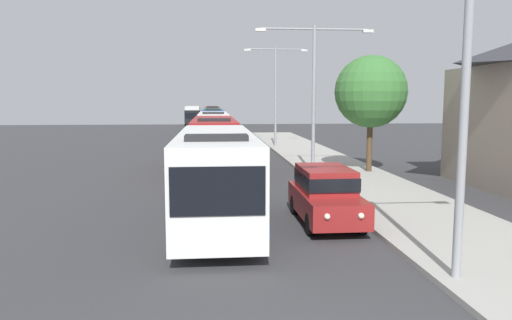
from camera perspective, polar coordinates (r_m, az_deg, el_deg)
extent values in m
cube|color=silver|center=(17.07, -4.67, -1.38)|extent=(2.50, 10.54, 2.70)
cube|color=black|center=(17.08, -0.41, -0.17)|extent=(0.04, 9.70, 1.00)
cube|color=black|center=(17.06, -8.95, -0.26)|extent=(0.04, 9.70, 1.00)
cube|color=black|center=(11.80, -4.46, -3.65)|extent=(2.30, 0.04, 1.20)
cube|color=navy|center=(17.26, -0.38, -3.96)|extent=(0.03, 10.01, 0.36)
cube|color=black|center=(13.77, -4.61, 2.61)|extent=(1.75, 0.90, 0.16)
cylinder|color=black|center=(14.16, 0.00, -8.05)|extent=(0.28, 1.00, 1.00)
cylinder|color=black|center=(14.14, -9.01, -8.16)|extent=(0.28, 1.00, 1.00)
cylinder|color=black|center=(20.16, -1.57, -3.53)|extent=(0.28, 1.00, 1.00)
cylinder|color=black|center=(20.15, -7.84, -3.60)|extent=(0.28, 1.00, 1.00)
cube|color=maroon|center=(30.06, -4.88, 2.22)|extent=(2.50, 11.76, 2.70)
cube|color=black|center=(30.07, -2.47, 2.90)|extent=(0.04, 10.82, 1.00)
cube|color=black|center=(30.06, -7.31, 2.85)|extent=(0.04, 10.82, 1.00)
cube|color=black|center=(24.16, -4.82, 1.78)|extent=(2.30, 0.04, 1.20)
cube|color=orange|center=(30.17, -2.44, 0.73)|extent=(0.03, 11.18, 0.36)
cube|color=black|center=(26.45, -4.88, 4.68)|extent=(1.75, 0.90, 0.16)
cylinder|color=black|center=(26.60, -2.45, -0.98)|extent=(0.28, 1.00, 1.00)
cylinder|color=black|center=(26.59, -7.19, -1.03)|extent=(0.28, 1.00, 1.00)
cylinder|color=black|center=(33.42, -3.00, 0.64)|extent=(0.28, 1.00, 1.00)
cylinder|color=black|center=(33.41, -6.78, 0.60)|extent=(0.28, 1.00, 1.00)
cube|color=silver|center=(44.16, -4.97, 3.72)|extent=(2.50, 12.11, 2.70)
cube|color=black|center=(44.16, -3.33, 4.19)|extent=(0.04, 11.14, 1.00)
cube|color=black|center=(44.15, -6.63, 4.15)|extent=(0.04, 11.14, 1.00)
cube|color=black|center=(38.07, -4.95, 3.66)|extent=(2.30, 0.04, 1.20)
cube|color=orange|center=(44.23, -3.30, 2.70)|extent=(0.03, 11.50, 0.36)
cube|color=black|center=(40.47, -4.98, 5.45)|extent=(1.75, 0.90, 0.16)
cylinder|color=black|center=(40.52, -3.38, 1.74)|extent=(0.28, 1.00, 1.00)
cylinder|color=black|center=(40.51, -6.49, 1.71)|extent=(0.28, 1.00, 1.00)
cylinder|color=black|center=(47.57, -3.65, 2.51)|extent=(0.28, 1.00, 1.00)
cylinder|color=black|center=(47.57, -6.30, 2.48)|extent=(0.28, 1.00, 1.00)
cube|color=#284C8C|center=(57.87, -5.02, 4.48)|extent=(2.50, 10.99, 2.70)
cube|color=black|center=(57.87, -3.76, 4.83)|extent=(0.04, 10.11, 1.00)
cube|color=black|center=(57.87, -6.28, 4.81)|extent=(0.04, 10.11, 1.00)
cube|color=black|center=(52.35, -5.01, 4.55)|extent=(2.30, 0.04, 1.20)
cube|color=navy|center=(57.93, -3.74, 3.70)|extent=(0.03, 10.44, 0.36)
cube|color=black|center=(54.53, -5.03, 5.83)|extent=(1.75, 0.90, 0.16)
cylinder|color=black|center=(54.55, -3.84, 3.08)|extent=(0.28, 1.00, 1.00)
cylinder|color=black|center=(54.54, -6.15, 3.05)|extent=(0.28, 1.00, 1.00)
cylinder|color=black|center=(60.96, -3.98, 3.48)|extent=(0.28, 1.00, 1.00)
cylinder|color=black|center=(60.96, -6.05, 3.46)|extent=(0.28, 1.00, 1.00)
cube|color=#33724C|center=(71.08, -5.05, 4.93)|extent=(2.50, 11.44, 2.70)
cube|color=black|center=(71.08, -4.02, 5.22)|extent=(0.04, 10.53, 1.00)
cube|color=black|center=(71.08, -6.08, 5.20)|extent=(0.04, 10.53, 1.00)
cube|color=black|center=(65.33, -5.04, 5.02)|extent=(2.30, 0.04, 1.20)
cube|color=navy|center=(71.13, -4.01, 4.30)|extent=(0.03, 10.87, 0.36)
cube|color=black|center=(67.61, -5.05, 6.04)|extent=(1.75, 0.90, 0.16)
cylinder|color=black|center=(67.60, -4.09, 3.82)|extent=(0.28, 1.00, 1.00)
cylinder|color=black|center=(67.60, -5.96, 3.80)|extent=(0.28, 1.00, 1.00)
cylinder|color=black|center=(74.29, -4.19, 4.10)|extent=(0.28, 1.00, 1.00)
cylinder|color=black|center=(74.28, -5.89, 4.08)|extent=(0.28, 1.00, 1.00)
cube|color=maroon|center=(84.34, -5.07, 5.24)|extent=(2.50, 11.11, 2.70)
cube|color=black|center=(84.34, -4.20, 5.49)|extent=(0.04, 10.22, 1.00)
cube|color=black|center=(84.34, -5.93, 5.47)|extent=(0.04, 10.22, 1.00)
cube|color=black|center=(78.76, -5.06, 5.34)|extent=(2.30, 0.04, 1.20)
cube|color=gold|center=(84.38, -4.19, 4.71)|extent=(0.03, 10.55, 0.36)
cube|color=black|center=(80.98, -5.07, 6.18)|extent=(1.75, 0.90, 0.16)
cylinder|color=black|center=(80.95, -4.27, 4.33)|extent=(0.28, 1.00, 1.00)
cylinder|color=black|center=(80.95, -5.83, 4.31)|extent=(0.28, 1.00, 1.00)
cylinder|color=black|center=(87.44, -4.34, 4.52)|extent=(0.28, 1.00, 1.00)
cylinder|color=black|center=(87.44, -5.78, 4.51)|extent=(0.28, 1.00, 1.00)
cube|color=maroon|center=(16.91, 8.08, -4.95)|extent=(1.84, 4.66, 0.80)
cube|color=maroon|center=(16.90, 8.01, -2.20)|extent=(1.62, 2.70, 0.80)
cube|color=black|center=(16.90, 8.01, -2.20)|extent=(1.66, 2.79, 0.44)
sphere|color=#F9EFCC|center=(14.54, 8.25, -6.51)|extent=(0.18, 0.18, 0.18)
sphere|color=#F9EFCC|center=(14.80, 12.09, -6.35)|extent=(0.18, 0.18, 0.18)
cylinder|color=black|center=(15.44, 6.30, -7.41)|extent=(0.22, 0.70, 0.70)
cylinder|color=black|center=(15.84, 12.17, -7.15)|extent=(0.22, 0.70, 0.70)
cylinder|color=black|center=(18.20, 4.50, -5.18)|extent=(0.22, 0.70, 0.70)
cylinder|color=black|center=(18.54, 9.52, -5.03)|extent=(0.22, 0.70, 0.70)
cube|color=black|center=(79.90, -7.43, 4.94)|extent=(2.30, 1.80, 2.20)
cube|color=silver|center=(83.76, -7.33, 5.27)|extent=(2.35, 5.96, 2.70)
cube|color=black|center=(78.97, -7.46, 5.13)|extent=(2.07, 0.04, 0.90)
cylinder|color=black|center=(79.98, -8.16, 4.21)|extent=(0.26, 0.90, 0.90)
cylinder|color=black|center=(79.90, -6.68, 4.23)|extent=(0.26, 0.90, 0.90)
cylinder|color=black|center=(85.08, -7.98, 4.37)|extent=(0.26, 0.90, 0.90)
cylinder|color=black|center=(85.01, -6.59, 4.39)|extent=(0.26, 0.90, 0.90)
cylinder|color=gray|center=(11.76, 22.97, 5.16)|extent=(0.20, 0.20, 7.52)
cylinder|color=gray|center=(27.05, 6.70, 6.85)|extent=(0.20, 0.20, 7.99)
cylinder|color=gray|center=(27.05, 3.69, 14.95)|extent=(2.91, 0.10, 0.10)
cube|color=silver|center=(26.86, 0.52, 14.84)|extent=(0.56, 0.28, 0.16)
cylinder|color=gray|center=(27.64, 9.87, 14.69)|extent=(2.91, 0.10, 0.10)
cube|color=silver|center=(28.03, 12.83, 14.34)|extent=(0.56, 0.28, 0.16)
cylinder|color=gray|center=(42.93, 2.28, 7.28)|extent=(0.20, 0.20, 8.55)
cylinder|color=gray|center=(43.01, 0.65, 12.72)|extent=(2.44, 0.10, 0.10)
cube|color=silver|center=(42.90, -1.01, 12.63)|extent=(0.56, 0.28, 0.16)
cylinder|color=gray|center=(43.32, 3.95, 12.67)|extent=(2.44, 0.10, 0.10)
cube|color=silver|center=(43.52, 5.58, 12.52)|extent=(0.56, 0.28, 0.16)
cylinder|color=#4C3823|center=(28.58, 13.00, 1.60)|extent=(0.32, 0.32, 2.88)
sphere|color=#387033|center=(28.46, 13.17, 7.73)|extent=(4.03, 4.03, 4.03)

